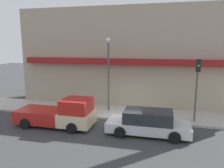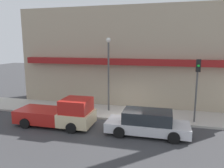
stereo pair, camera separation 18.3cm
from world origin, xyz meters
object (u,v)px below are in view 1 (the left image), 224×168
(traffic_light, at_px, (197,80))
(fire_hydrant, at_px, (76,107))
(pickup_truck, at_px, (60,114))
(parked_car, at_px, (148,123))
(street_lamp, at_px, (108,66))

(traffic_light, bearing_deg, fire_hydrant, 178.39)
(pickup_truck, height_order, fire_hydrant, pickup_truck)
(pickup_truck, relative_size, parked_car, 1.05)
(fire_hydrant, bearing_deg, pickup_truck, -89.45)
(traffic_light, bearing_deg, parked_car, -139.70)
(parked_car, bearing_deg, pickup_truck, -178.13)
(fire_hydrant, height_order, traffic_light, traffic_light)
(street_lamp, distance_m, traffic_light, 6.36)
(street_lamp, bearing_deg, traffic_light, -10.14)
(parked_car, bearing_deg, fire_hydrant, 156.36)
(parked_car, height_order, traffic_light, traffic_light)
(parked_car, xyz_separation_m, fire_hydrant, (-5.66, 2.70, -0.19))
(pickup_truck, bearing_deg, fire_hydrant, 90.59)
(street_lamp, height_order, traffic_light, street_lamp)
(pickup_truck, distance_m, street_lamp, 5.12)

